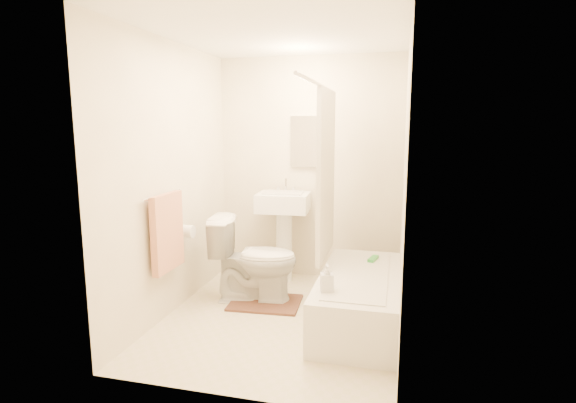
% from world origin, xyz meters
% --- Properties ---
extents(floor, '(2.40, 2.40, 0.00)m').
position_xyz_m(floor, '(0.00, 0.00, 0.00)').
color(floor, beige).
rests_on(floor, ground).
extents(ceiling, '(2.40, 2.40, 0.00)m').
position_xyz_m(ceiling, '(0.00, 0.00, 2.40)').
color(ceiling, white).
rests_on(ceiling, ground).
extents(wall_back, '(2.00, 0.02, 2.40)m').
position_xyz_m(wall_back, '(0.00, 1.20, 1.20)').
color(wall_back, beige).
rests_on(wall_back, ground).
extents(wall_left, '(0.02, 2.40, 2.40)m').
position_xyz_m(wall_left, '(-1.00, 0.00, 1.20)').
color(wall_left, beige).
rests_on(wall_left, ground).
extents(wall_right, '(0.02, 2.40, 2.40)m').
position_xyz_m(wall_right, '(1.00, 0.00, 1.20)').
color(wall_right, beige).
rests_on(wall_right, ground).
extents(mirror, '(0.40, 0.03, 0.55)m').
position_xyz_m(mirror, '(0.00, 1.18, 1.50)').
color(mirror, white).
rests_on(mirror, wall_back).
extents(curtain_rod, '(0.03, 1.70, 0.03)m').
position_xyz_m(curtain_rod, '(0.30, 0.10, 2.00)').
color(curtain_rod, silver).
rests_on(curtain_rod, wall_back).
extents(shower_curtain, '(0.04, 0.80, 1.55)m').
position_xyz_m(shower_curtain, '(0.30, 0.50, 1.22)').
color(shower_curtain, silver).
rests_on(shower_curtain, curtain_rod).
extents(towel_bar, '(0.02, 0.60, 0.02)m').
position_xyz_m(towel_bar, '(-0.96, -0.25, 1.10)').
color(towel_bar, silver).
rests_on(towel_bar, wall_left).
extents(towel, '(0.06, 0.45, 0.66)m').
position_xyz_m(towel, '(-0.93, -0.25, 0.78)').
color(towel, '#CC7266').
rests_on(towel, towel_bar).
extents(toilet_paper, '(0.11, 0.12, 0.12)m').
position_xyz_m(toilet_paper, '(-0.93, 0.12, 0.70)').
color(toilet_paper, white).
rests_on(toilet_paper, wall_left).
extents(toilet, '(0.88, 0.56, 0.81)m').
position_xyz_m(toilet, '(-0.36, 0.34, 0.40)').
color(toilet, white).
rests_on(toilet, floor).
extents(sink, '(0.57, 0.47, 1.05)m').
position_xyz_m(sink, '(-0.22, 0.95, 0.53)').
color(sink, white).
rests_on(sink, floor).
extents(bathtub, '(0.66, 1.51, 0.42)m').
position_xyz_m(bathtub, '(0.67, 0.09, 0.21)').
color(bathtub, silver).
rests_on(bathtub, floor).
extents(bath_mat, '(0.69, 0.53, 0.02)m').
position_xyz_m(bath_mat, '(-0.23, 0.27, 0.01)').
color(bath_mat, '#542E20').
rests_on(bath_mat, floor).
extents(soap_bottle, '(0.12, 0.12, 0.21)m').
position_xyz_m(soap_bottle, '(0.46, -0.37, 0.53)').
color(soap_bottle, white).
rests_on(soap_bottle, bathtub).
extents(scrub_brush, '(0.10, 0.19, 0.04)m').
position_xyz_m(scrub_brush, '(0.75, 0.51, 0.44)').
color(scrub_brush, green).
rests_on(scrub_brush, bathtub).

